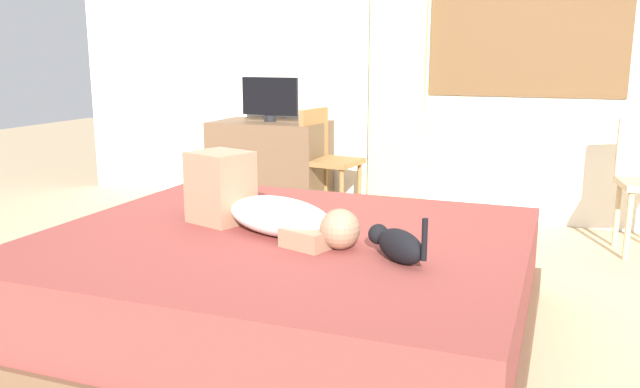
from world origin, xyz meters
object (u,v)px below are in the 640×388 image
person_lying (263,207)px  tv_monitor (270,99)px  cup (304,118)px  chair_by_desk (325,155)px  cat (398,244)px  bed (284,284)px  desk (271,167)px

person_lying → tv_monitor: 2.37m
cup → chair_by_desk: size_ratio=0.10×
tv_monitor → chair_by_desk: (0.50, -0.09, -0.41)m
person_lying → cat: 0.71m
bed → desk: 2.40m
tv_monitor → chair_by_desk: 0.66m
desk → cup: cup is taller
cat → desk: bearing=125.1°
tv_monitor → desk: bearing=180.0°
cup → bed: bearing=-70.1°
chair_by_desk → cat: bearing=-63.1°
desk → tv_monitor: tv_monitor is taller
bed → cat: size_ratio=7.44×
cup → chair_by_desk: 0.33m
bed → chair_by_desk: (-0.57, 2.05, 0.27)m
desk → tv_monitor: bearing=-0.0°
bed → cup: bearing=109.9°
desk → cup: (0.33, -0.08, 0.41)m
bed → tv_monitor: (-1.07, 2.15, 0.69)m
person_lying → chair_by_desk: bearing=102.8°
cat → desk: (-1.65, 2.35, -0.17)m
bed → cup: cup is taller
cat → desk: desk is taller
bed → chair_by_desk: 2.15m
desk → person_lying: bearing=-65.6°
cat → chair_by_desk: chair_by_desk is taller
cat → tv_monitor: (-1.65, 2.35, 0.38)m
person_lying → desk: 2.36m
person_lying → cup: size_ratio=10.58×
cat → tv_monitor: bearing=125.0°
person_lying → tv_monitor: bearing=114.3°
person_lying → tv_monitor: tv_monitor is taller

